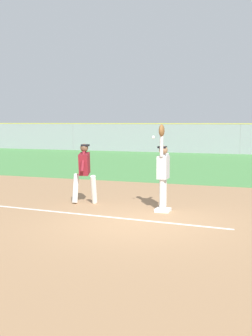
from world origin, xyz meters
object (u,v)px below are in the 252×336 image
runner (84,169)px  parked_car_silver (230,142)px  baseball (153,137)px  parked_car_black (163,141)px  fielder (163,168)px  first_base (163,210)px

runner → parked_car_silver: (0.99, 25.01, -0.32)m
baseball → parked_car_black: baseball is taller
fielder → parked_car_silver: fielder is taller
parked_car_black → parked_car_silver: (5.71, -0.42, 0.00)m
first_base → fielder: 1.09m
runner → baseball: bearing=-26.7°
first_base → baseball: bearing=-153.0°
first_base → runner: size_ratio=0.22×
fielder → baseball: (-0.19, -0.27, 0.83)m
first_base → baseball: size_ratio=5.14×
parked_car_silver → baseball: bearing=-87.8°
first_base → parked_car_silver: (-1.42, 25.33, 0.63)m
parked_car_black → runner: bearing=-85.1°
first_base → parked_car_black: bearing=105.5°
baseball → parked_car_silver: 25.51m
first_base → parked_car_black: size_ratio=0.08×
runner → parked_car_black: bearing=85.2°
fielder → runner: 2.38m
first_base → runner: runner is taller
parked_car_black → fielder: bearing=-80.2°
first_base → parked_car_black: (-7.13, 25.74, 0.63)m
fielder → parked_car_black: 26.56m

